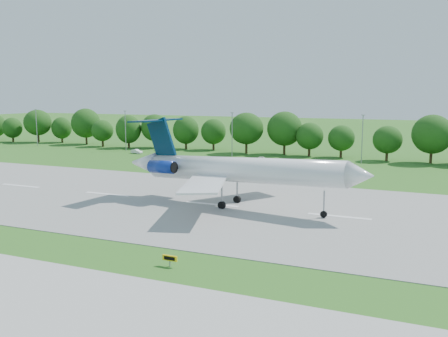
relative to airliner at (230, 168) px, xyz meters
The scene contains 8 objects.
ground 26.14m from the airliner, 96.90° to the right, with size 600.00×600.00×0.00m, color #2B651A.
runway 6.69m from the airliner, behind, with size 400.00×45.00×0.08m, color gray.
tree_line 66.81m from the airliner, 92.62° to the left, with size 288.40×8.40×10.40m.
light_poles 57.01m from the airliner, 95.59° to the left, with size 175.90×0.25×12.19m.
airliner is the anchor object (origin of this frame).
taxi_sign_centre 28.63m from the airliner, 80.07° to the right, with size 1.67×0.24×1.17m.
service_vehicle_a 73.26m from the airliner, 134.53° to the left, with size 1.31×3.76×1.24m, color silver.
service_vehicle_b 52.27m from the airliner, 103.35° to the left, with size 1.47×3.65×1.24m, color white.
Camera 1 is at (32.26, -45.09, 17.55)m, focal length 40.00 mm.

